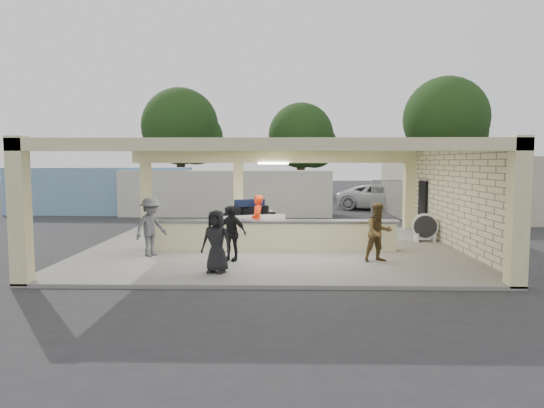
{
  "coord_description": "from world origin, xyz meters",
  "views": [
    {
      "loc": [
        0.36,
        -15.99,
        2.95
      ],
      "look_at": [
        0.02,
        1.0,
        1.47
      ],
      "focal_mm": 32.0,
      "sensor_mm": 36.0,
      "label": 1
    }
  ],
  "objects_px": {
    "luggage_cart": "(246,217)",
    "drum_fan": "(425,227)",
    "car_white_b": "(471,199)",
    "passenger_b": "(231,233)",
    "container_blue": "(100,191)",
    "passenger_a": "(379,232)",
    "car_white_a": "(384,197)",
    "container_white": "(227,193)",
    "passenger_d": "(216,241)",
    "passenger_c": "(151,227)",
    "baggage_counter": "(271,235)",
    "car_dark": "(373,197)",
    "baggage_handler": "(257,221)"
  },
  "relations": [
    {
      "from": "passenger_a",
      "to": "container_white",
      "type": "relative_size",
      "value": 0.15
    },
    {
      "from": "drum_fan",
      "to": "container_blue",
      "type": "xyz_separation_m",
      "value": [
        -15.48,
        9.87,
        0.68
      ]
    },
    {
      "from": "passenger_a",
      "to": "container_white",
      "type": "bearing_deg",
      "value": 98.65
    },
    {
      "from": "passenger_d",
      "to": "car_dark",
      "type": "relative_size",
      "value": 0.38
    },
    {
      "from": "baggage_counter",
      "to": "car_dark",
      "type": "height_order",
      "value": "car_dark"
    },
    {
      "from": "baggage_handler",
      "to": "passenger_d",
      "type": "relative_size",
      "value": 1.06
    },
    {
      "from": "passenger_d",
      "to": "passenger_c",
      "type": "bearing_deg",
      "value": 152.8
    },
    {
      "from": "drum_fan",
      "to": "passenger_c",
      "type": "xyz_separation_m",
      "value": [
        -9.1,
        -2.9,
        0.36
      ]
    },
    {
      "from": "baggage_counter",
      "to": "passenger_d",
      "type": "height_order",
      "value": "passenger_d"
    },
    {
      "from": "luggage_cart",
      "to": "car_white_a",
      "type": "height_order",
      "value": "car_white_a"
    },
    {
      "from": "passenger_b",
      "to": "container_white",
      "type": "distance_m",
      "value": 12.83
    },
    {
      "from": "drum_fan",
      "to": "car_dark",
      "type": "height_order",
      "value": "car_dark"
    },
    {
      "from": "baggage_counter",
      "to": "car_white_a",
      "type": "height_order",
      "value": "car_white_a"
    },
    {
      "from": "passenger_a",
      "to": "car_white_a",
      "type": "xyz_separation_m",
      "value": [
        3.49,
        16.05,
        -0.16
      ]
    },
    {
      "from": "passenger_c",
      "to": "container_white",
      "type": "bearing_deg",
      "value": 28.78
    },
    {
      "from": "baggage_counter",
      "to": "car_white_a",
      "type": "bearing_deg",
      "value": 65.18
    },
    {
      "from": "drum_fan",
      "to": "container_white",
      "type": "relative_size",
      "value": 0.09
    },
    {
      "from": "passenger_b",
      "to": "car_dark",
      "type": "height_order",
      "value": "passenger_b"
    },
    {
      "from": "car_white_a",
      "to": "container_white",
      "type": "height_order",
      "value": "container_white"
    },
    {
      "from": "drum_fan",
      "to": "car_white_b",
      "type": "xyz_separation_m",
      "value": [
        6.31,
        12.13,
        0.07
      ]
    },
    {
      "from": "passenger_d",
      "to": "container_blue",
      "type": "height_order",
      "value": "container_blue"
    },
    {
      "from": "car_dark",
      "to": "container_white",
      "type": "relative_size",
      "value": 0.37
    },
    {
      "from": "luggage_cart",
      "to": "passenger_d",
      "type": "relative_size",
      "value": 1.75
    },
    {
      "from": "passenger_d",
      "to": "passenger_a",
      "type": "bearing_deg",
      "value": 34.66
    },
    {
      "from": "baggage_counter",
      "to": "container_white",
      "type": "relative_size",
      "value": 0.72
    },
    {
      "from": "passenger_d",
      "to": "container_blue",
      "type": "xyz_separation_m",
      "value": [
        -8.66,
        14.93,
        0.4
      ]
    },
    {
      "from": "luggage_cart",
      "to": "passenger_d",
      "type": "distance_m",
      "value": 5.73
    },
    {
      "from": "car_white_b",
      "to": "container_white",
      "type": "bearing_deg",
      "value": 126.98
    },
    {
      "from": "passenger_b",
      "to": "container_blue",
      "type": "height_order",
      "value": "container_blue"
    },
    {
      "from": "passenger_c",
      "to": "passenger_a",
      "type": "bearing_deg",
      "value": -62.65
    },
    {
      "from": "luggage_cart",
      "to": "container_white",
      "type": "bearing_deg",
      "value": 82.1
    },
    {
      "from": "drum_fan",
      "to": "passenger_b",
      "type": "relative_size",
      "value": 0.62
    },
    {
      "from": "baggage_handler",
      "to": "passenger_c",
      "type": "relative_size",
      "value": 0.97
    },
    {
      "from": "baggage_handler",
      "to": "car_white_a",
      "type": "xyz_separation_m",
      "value": [
        7.09,
        13.52,
        -0.18
      ]
    },
    {
      "from": "baggage_counter",
      "to": "drum_fan",
      "type": "relative_size",
      "value": 8.24
    },
    {
      "from": "baggage_counter",
      "to": "passenger_a",
      "type": "bearing_deg",
      "value": -28.85
    },
    {
      "from": "luggage_cart",
      "to": "drum_fan",
      "type": "bearing_deg",
      "value": -24.99
    },
    {
      "from": "baggage_counter",
      "to": "car_dark",
      "type": "bearing_deg",
      "value": 68.27
    },
    {
      "from": "car_white_a",
      "to": "baggage_counter",
      "type": "bearing_deg",
      "value": 172.92
    },
    {
      "from": "passenger_a",
      "to": "car_dark",
      "type": "bearing_deg",
      "value": 64.03
    },
    {
      "from": "passenger_a",
      "to": "car_white_a",
      "type": "height_order",
      "value": "passenger_a"
    },
    {
      "from": "passenger_b",
      "to": "car_white_b",
      "type": "distance_m",
      "value": 20.31
    },
    {
      "from": "passenger_d",
      "to": "car_white_a",
      "type": "distance_m",
      "value": 19.24
    },
    {
      "from": "baggage_counter",
      "to": "car_white_b",
      "type": "distance_m",
      "value": 18.31
    },
    {
      "from": "passenger_d",
      "to": "car_white_b",
      "type": "xyz_separation_m",
      "value": [
        13.13,
        17.19,
        -0.21
      ]
    },
    {
      "from": "car_dark",
      "to": "car_white_a",
      "type": "bearing_deg",
      "value": -157.03
    },
    {
      "from": "passenger_b",
      "to": "container_blue",
      "type": "relative_size",
      "value": 0.16
    },
    {
      "from": "container_blue",
      "to": "baggage_counter",
      "type": "bearing_deg",
      "value": -47.24
    },
    {
      "from": "luggage_cart",
      "to": "container_blue",
      "type": "height_order",
      "value": "container_blue"
    },
    {
      "from": "passenger_c",
      "to": "container_blue",
      "type": "distance_m",
      "value": 14.28
    }
  ]
}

